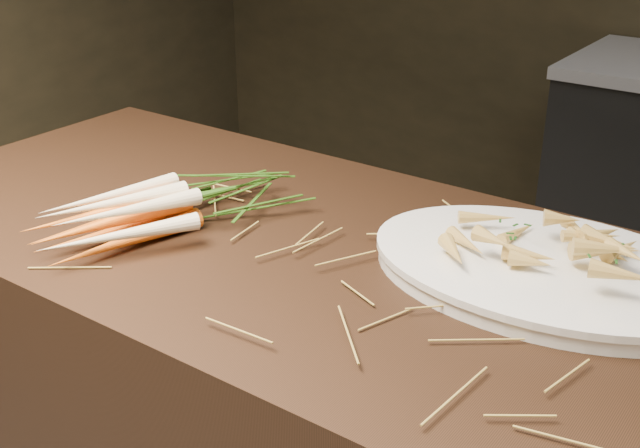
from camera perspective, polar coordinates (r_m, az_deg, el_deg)
The scene contains 4 objects.
straw_bedding at distance 1.10m, azimuth 16.39°, elevation -6.32°, with size 1.40×0.60×0.02m, color olive, non-canonical shape.
root_veg_bunch at distance 1.34m, azimuth -9.39°, elevation 1.83°, with size 0.27×0.49×0.09m.
serving_platter at distance 1.19m, azimuth 15.72°, elevation -3.36°, with size 0.51×0.34×0.03m, color white, non-canonical shape.
roasted_veg_heap at distance 1.17m, azimuth 15.95°, elevation -1.57°, with size 0.25×0.18×0.06m, color gold, non-canonical shape.
Camera 1 is at (0.27, -0.61, 1.46)m, focal length 45.00 mm.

